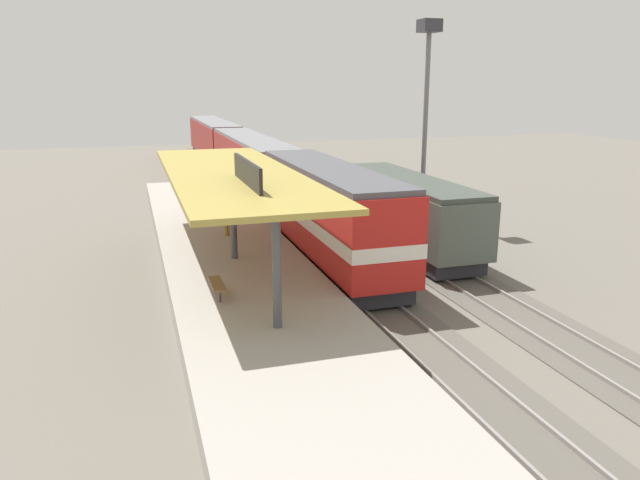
{
  "coord_description": "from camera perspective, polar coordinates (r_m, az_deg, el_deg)",
  "views": [
    {
      "loc": [
        -8.6,
        -25.2,
        8.32
      ],
      "look_at": [
        -1.38,
        -2.15,
        2.0
      ],
      "focal_mm": 33.94,
      "sensor_mm": 36.0,
      "label": 1
    }
  ],
  "objects": [
    {
      "name": "ground_plane",
      "position": [
        28.57,
        5.19,
        -2.33
      ],
      "size": [
        120.0,
        120.0,
        0.0
      ],
      "primitive_type": "plane",
      "color": "#666056"
    },
    {
      "name": "track_near",
      "position": [
        27.88,
        1.39,
        -2.63
      ],
      "size": [
        3.2,
        110.0,
        0.16
      ],
      "color": "#565249",
      "rests_on": "ground"
    },
    {
      "name": "track_far",
      "position": [
        29.63,
        9.85,
        -1.8
      ],
      "size": [
        3.2,
        110.0,
        0.16
      ],
      "color": "#565249",
      "rests_on": "ground"
    },
    {
      "name": "platform",
      "position": [
        26.7,
        -8.01,
        -2.63
      ],
      "size": [
        6.0,
        44.0,
        0.9
      ],
      "primitive_type": "cube",
      "color": "#9E998E",
      "rests_on": "ground"
    },
    {
      "name": "station_canopy",
      "position": [
        25.7,
        -8.3,
        6.04
      ],
      "size": [
        5.2,
        18.0,
        4.7
      ],
      "color": "#47474C",
      "rests_on": "platform"
    },
    {
      "name": "platform_bench",
      "position": [
        21.88,
        -9.68,
        -4.14
      ],
      "size": [
        0.44,
        1.7,
        0.5
      ],
      "color": "#333338",
      "rests_on": "platform"
    },
    {
      "name": "locomotive",
      "position": [
        28.24,
        0.73,
        2.59
      ],
      "size": [
        2.93,
        14.43,
        4.44
      ],
      "color": "#28282D",
      "rests_on": "track_near"
    },
    {
      "name": "passenger_carriage_front",
      "position": [
        45.47,
        -6.39,
        6.99
      ],
      "size": [
        2.9,
        20.0,
        4.24
      ],
      "color": "#28282D",
      "rests_on": "track_near"
    },
    {
      "name": "passenger_carriage_rear",
      "position": [
        65.89,
        -9.95,
        9.22
      ],
      "size": [
        2.9,
        20.0,
        4.24
      ],
      "color": "#28282D",
      "rests_on": "track_near"
    },
    {
      "name": "freight_car",
      "position": [
        31.0,
        8.22,
        2.7
      ],
      "size": [
        2.8,
        12.0,
        3.54
      ],
      "color": "#28282D",
      "rests_on": "track_far"
    },
    {
      "name": "light_mast",
      "position": [
        35.96,
        10.06,
        14.58
      ],
      "size": [
        1.1,
        1.1,
        11.7
      ],
      "color": "slate",
      "rests_on": "ground"
    },
    {
      "name": "person_waiting",
      "position": [
        30.25,
        -8.7,
        2.15
      ],
      "size": [
        0.34,
        0.34,
        1.71
      ],
      "color": "olive",
      "rests_on": "platform"
    }
  ]
}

